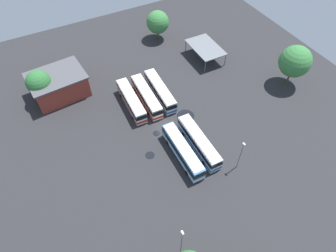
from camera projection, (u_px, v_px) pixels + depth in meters
ground_plane at (163, 126)px, 63.02m from camera, size 97.67×97.67×0.00m
bus_row0_slot0 at (131, 101)px, 65.36m from camera, size 12.55×2.96×3.43m
bus_row0_slot1 at (146, 96)px, 66.22m from camera, size 12.81×3.01×3.43m
bus_row0_slot2 at (160, 91)px, 67.39m from camera, size 12.94×3.12×3.43m
bus_row1_slot1 at (183, 151)px, 56.59m from camera, size 12.92×2.69×3.43m
bus_row1_slot2 at (199, 142)px, 57.97m from camera, size 13.00×2.70×3.43m
depot_building at (59, 85)px, 67.25m from camera, size 10.27×12.95×5.59m
maintenance_shelter at (206, 47)px, 75.57m from camera, size 10.46×6.69×3.54m
lamp_post_mid_lot at (181, 243)px, 42.37m from camera, size 0.56×0.28×9.12m
lamp_post_near_entrance at (241, 155)px, 53.28m from camera, size 0.56×0.28×7.43m
tree_west_edge at (158, 22)px, 80.28m from camera, size 6.14×6.14×8.05m
tree_south_edge at (39, 83)px, 63.73m from camera, size 5.40×5.40×8.21m
tree_northwest at (295, 61)px, 66.86m from camera, size 7.29×7.29×10.14m
puddle_centre_drain at (186, 116)px, 64.85m from camera, size 3.90×3.90×0.01m
puddle_front_lane at (150, 155)px, 58.14m from camera, size 1.88×1.88×0.01m
puddle_near_shelter at (157, 133)px, 61.71m from camera, size 1.57×1.57×0.01m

